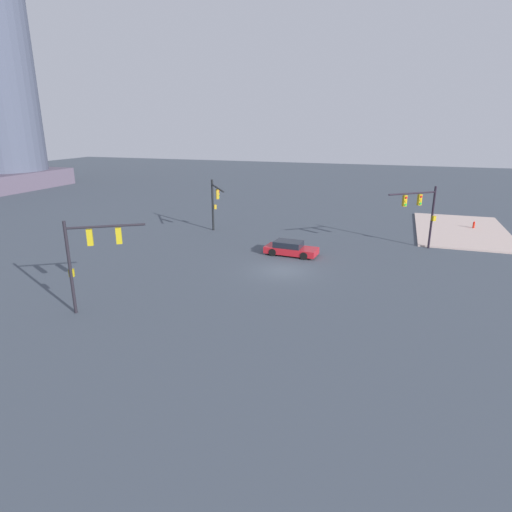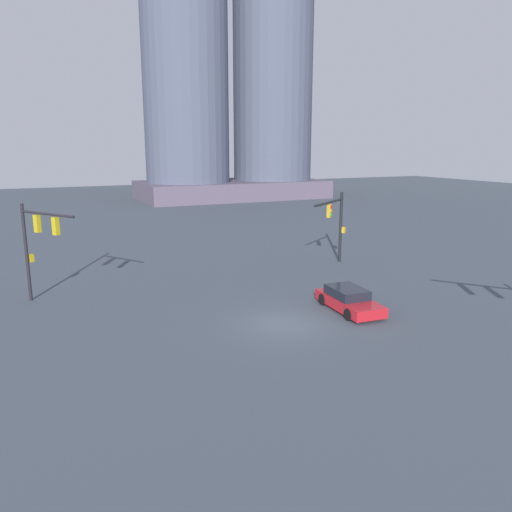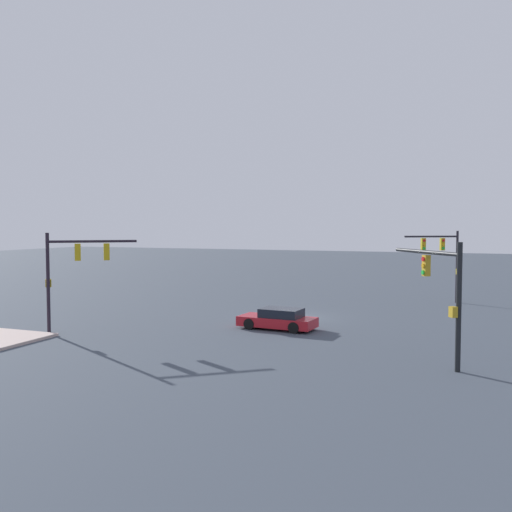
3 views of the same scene
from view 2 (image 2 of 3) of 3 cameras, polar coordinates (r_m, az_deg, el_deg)
The scene contains 5 objects.
ground_plane at distance 25.17m, azimuth 3.23°, elevation -7.75°, with size 189.58×189.58×0.00m, color #3E4752.
traffic_signal_near_corner at distance 29.90m, azimuth -23.66°, elevation 2.03°, with size 2.50×4.05×5.58m.
traffic_signal_cross_street at distance 37.22m, azimuth 9.10°, elevation 4.26°, with size 4.59×3.19×5.31m.
highrise_twin_tower at distance 87.24m, azimuth -2.95°, elevation 24.75°, with size 30.55×15.31×55.47m.
sedan_car_approaching at distance 27.45m, azimuth 10.52°, elevation -4.94°, with size 2.18×4.57×1.21m.
Camera 2 is at (-11.25, -20.77, 8.68)m, focal length 35.09 mm.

